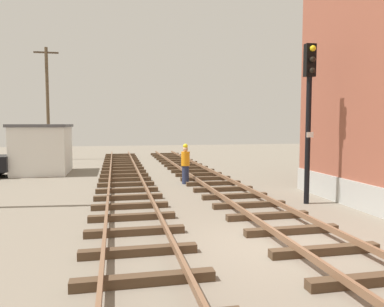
# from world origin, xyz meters

# --- Properties ---
(ground_plane) EXTENTS (80.00, 80.00, 0.00)m
(ground_plane) POSITION_xyz_m (0.00, 0.00, 0.00)
(ground_plane) COLOR slate
(track_near_building) EXTENTS (2.50, 51.72, 0.32)m
(track_near_building) POSITION_xyz_m (0.64, 0.00, 0.13)
(track_near_building) COLOR #4C3826
(track_near_building) RESTS_ON ground
(track_centre) EXTENTS (2.50, 51.72, 0.32)m
(track_centre) POSITION_xyz_m (-3.26, 0.00, 0.13)
(track_centre) COLOR #4C3826
(track_centre) RESTS_ON ground
(signal_mast) EXTENTS (0.36, 0.40, 5.49)m
(signal_mast) POSITION_xyz_m (2.82, 3.97, 3.44)
(signal_mast) COLOR black
(signal_mast) RESTS_ON ground
(control_hut) EXTENTS (3.00, 3.80, 2.76)m
(control_hut) POSITION_xyz_m (-7.71, 14.39, 1.39)
(control_hut) COLOR silver
(control_hut) RESTS_ON ground
(utility_pole_far) EXTENTS (1.80, 0.24, 8.60)m
(utility_pole_far) POSITION_xyz_m (-8.74, 22.72, 4.49)
(utility_pole_far) COLOR brown
(utility_pole_far) RESTS_ON ground
(track_worker_foreground) EXTENTS (0.40, 0.40, 1.87)m
(track_worker_foreground) POSITION_xyz_m (-0.53, 9.04, 0.93)
(track_worker_foreground) COLOR #262D4C
(track_worker_foreground) RESTS_ON ground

